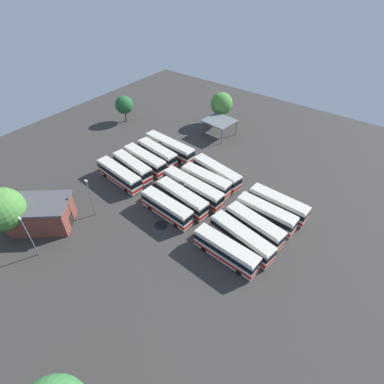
% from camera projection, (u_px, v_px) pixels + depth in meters
% --- Properties ---
extents(ground_plane, '(106.43, 106.43, 0.00)m').
position_uv_depth(ground_plane, '(193.00, 196.00, 58.67)').
color(ground_plane, '#383533').
extents(bus_row0_slot0, '(11.77, 3.78, 3.52)m').
position_uv_depth(bus_row0_slot0, '(119.00, 175.00, 60.82)').
color(bus_row0_slot0, silver).
rests_on(bus_row0_slot0, ground_plane).
extents(bus_row0_slot1, '(10.81, 4.14, 3.52)m').
position_uv_depth(bus_row0_slot1, '(132.00, 167.00, 62.99)').
color(bus_row0_slot1, silver).
rests_on(bus_row0_slot1, ground_plane).
extents(bus_row0_slot2, '(11.54, 3.81, 3.52)m').
position_uv_depth(bus_row0_slot2, '(145.00, 160.00, 64.92)').
color(bus_row0_slot2, silver).
rests_on(bus_row0_slot2, ground_plane).
extents(bus_row0_slot3, '(11.05, 4.05, 3.52)m').
position_uv_depth(bus_row0_slot3, '(157.00, 153.00, 66.99)').
color(bus_row0_slot3, silver).
rests_on(bus_row0_slot3, ground_plane).
extents(bus_row0_slot4, '(13.63, 3.56, 3.52)m').
position_uv_depth(bus_row0_slot4, '(169.00, 147.00, 68.96)').
color(bus_row0_slot4, silver).
rests_on(bus_row0_slot4, ground_plane).
extents(bus_row1_slot0, '(10.80, 3.38, 3.52)m').
position_uv_depth(bus_row1_slot0, '(167.00, 208.00, 53.39)').
color(bus_row1_slot0, silver).
rests_on(bus_row1_slot0, ground_plane).
extents(bus_row1_slot1, '(11.52, 3.93, 3.52)m').
position_uv_depth(bus_row1_slot1, '(182.00, 198.00, 55.37)').
color(bus_row1_slot1, silver).
rests_on(bus_row1_slot1, ground_plane).
extents(bus_row1_slot2, '(13.65, 3.66, 3.52)m').
position_uv_depth(bus_row1_slot2, '(192.00, 188.00, 57.64)').
color(bus_row1_slot2, silver).
rests_on(bus_row1_slot2, ground_plane).
extents(bus_row1_slot3, '(10.95, 3.11, 3.52)m').
position_uv_depth(bus_row1_slot3, '(206.00, 181.00, 59.37)').
color(bus_row1_slot3, silver).
rests_on(bus_row1_slot3, ground_plane).
extents(bus_row1_slot4, '(11.74, 4.60, 3.52)m').
position_uv_depth(bus_row1_slot4, '(217.00, 173.00, 61.37)').
color(bus_row1_slot4, silver).
rests_on(bus_row1_slot4, ground_plane).
extents(bus_row2_slot0, '(11.07, 3.27, 3.52)m').
position_uv_depth(bus_row2_slot0, '(226.00, 250.00, 46.09)').
color(bus_row2_slot0, silver).
rests_on(bus_row2_slot0, ground_plane).
extents(bus_row2_slot1, '(11.84, 4.57, 3.52)m').
position_uv_depth(bus_row2_slot1, '(242.00, 238.00, 47.98)').
color(bus_row2_slot1, silver).
rests_on(bus_row2_slot1, ground_plane).
extents(bus_row2_slot2, '(10.89, 4.30, 3.52)m').
position_uv_depth(bus_row2_slot2, '(255.00, 226.00, 50.02)').
color(bus_row2_slot2, silver).
rests_on(bus_row2_slot2, ground_plane).
extents(bus_row2_slot3, '(10.91, 3.09, 3.52)m').
position_uv_depth(bus_row2_slot3, '(266.00, 214.00, 52.20)').
color(bus_row2_slot3, silver).
rests_on(bus_row2_slot3, ground_plane).
extents(bus_row2_slot4, '(10.98, 3.12, 3.52)m').
position_uv_depth(bus_row2_slot4, '(278.00, 204.00, 54.08)').
color(bus_row2_slot4, silver).
rests_on(bus_row2_slot4, ground_plane).
extents(depot_building, '(12.13, 11.61, 5.17)m').
position_uv_depth(depot_building, '(40.00, 214.00, 51.09)').
color(depot_building, brown).
rests_on(depot_building, ground_plane).
extents(maintenance_shelter, '(7.71, 7.13, 4.05)m').
position_uv_depth(maintenance_shelter, '(219.00, 121.00, 74.52)').
color(maintenance_shelter, slate).
rests_on(maintenance_shelter, ground_plane).
extents(lamp_post_far_corner, '(0.56, 0.28, 7.95)m').
position_uv_depth(lamp_post_far_corner, '(91.00, 196.00, 51.88)').
color(lamp_post_far_corner, slate).
rests_on(lamp_post_far_corner, ground_plane).
extents(lamp_post_mid_lot, '(0.56, 0.28, 8.38)m').
position_uv_depth(lamp_post_mid_lot, '(29.00, 235.00, 44.79)').
color(lamp_post_mid_lot, slate).
rests_on(lamp_post_mid_lot, ground_plane).
extents(tree_west_edge, '(7.07, 7.07, 9.12)m').
position_uv_depth(tree_west_edge, '(2.00, 209.00, 47.72)').
color(tree_west_edge, brown).
rests_on(tree_west_edge, ground_plane).
extents(tree_northwest, '(5.77, 5.77, 8.48)m').
position_uv_depth(tree_northwest, '(222.00, 104.00, 78.21)').
color(tree_northwest, brown).
rests_on(tree_northwest, ground_plane).
extents(tree_north_edge, '(4.77, 4.77, 7.13)m').
position_uv_depth(tree_north_edge, '(124.00, 105.00, 79.63)').
color(tree_north_edge, brown).
rests_on(tree_north_edge, ground_plane).
extents(puddle_near_shelter, '(3.55, 3.55, 0.01)m').
position_uv_depth(puddle_near_shelter, '(149.00, 188.00, 60.51)').
color(puddle_near_shelter, black).
rests_on(puddle_near_shelter, ground_plane).
extents(puddle_centre_drain, '(2.42, 2.42, 0.01)m').
position_uv_depth(puddle_centre_drain, '(161.00, 225.00, 52.61)').
color(puddle_centre_drain, black).
rests_on(puddle_centre_drain, ground_plane).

